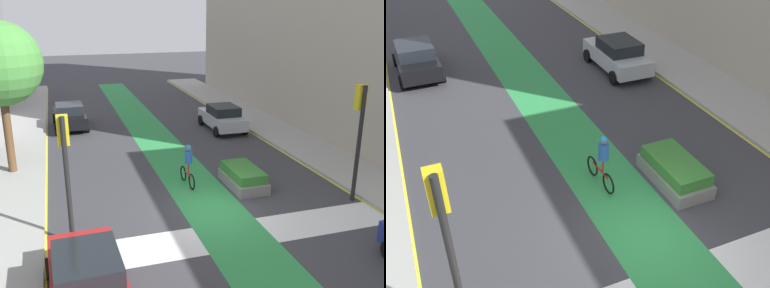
{
  "view_description": "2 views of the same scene",
  "coord_description": "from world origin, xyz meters",
  "views": [
    {
      "loc": [
        -5.2,
        -13.98,
        7.29
      ],
      "look_at": [
        0.5,
        4.04,
        1.37
      ],
      "focal_mm": 40.63,
      "sensor_mm": 36.0,
      "label": 1
    },
    {
      "loc": [
        -5.2,
        -7.34,
        8.78
      ],
      "look_at": [
        -0.66,
        3.25,
        1.28
      ],
      "focal_mm": 41.12,
      "sensor_mm": 36.0,
      "label": 2
    }
  ],
  "objects": [
    {
      "name": "cyclist_in_lane",
      "position": [
        -0.14,
        2.57,
        0.97
      ],
      "size": [
        0.32,
        1.73,
        1.86
      ],
      "color": "black",
      "rests_on": "ground_plane"
    },
    {
      "name": "car_black_left_far",
      "position": [
        -4.52,
        13.83,
        0.8
      ],
      "size": [
        2.11,
        4.25,
        1.57
      ],
      "color": "black",
      "rests_on": "ground_plane"
    },
    {
      "name": "traffic_signal_near_left",
      "position": [
        -5.12,
        -0.71,
        2.96
      ],
      "size": [
        0.35,
        0.52,
        4.21
      ],
      "color": "black",
      "rests_on": "ground_plane"
    },
    {
      "name": "median_planter",
      "position": [
        2.08,
        1.8,
        0.4
      ],
      "size": [
        1.33,
        2.56,
        0.85
      ],
      "color": "slate",
      "rests_on": "ground_plane"
    },
    {
      "name": "car_silver_right_far",
      "position": [
        4.54,
        10.52,
        0.8
      ],
      "size": [
        2.04,
        4.21,
        1.57
      ],
      "color": "#B2B7BF",
      "rests_on": "ground_plane"
    },
    {
      "name": "ground_plane",
      "position": [
        0.0,
        0.0,
        0.0
      ],
      "size": [
        120.0,
        120.0,
        0.0
      ],
      "primitive_type": "plane",
      "color": "#38383D"
    },
    {
      "name": "bike_lane_paint",
      "position": [
        0.08,
        0.0,
        0.0
      ],
      "size": [
        2.4,
        60.0,
        0.01
      ],
      "primitive_type": "cube",
      "color": "#2D8C47",
      "rests_on": "ground_plane"
    }
  ]
}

